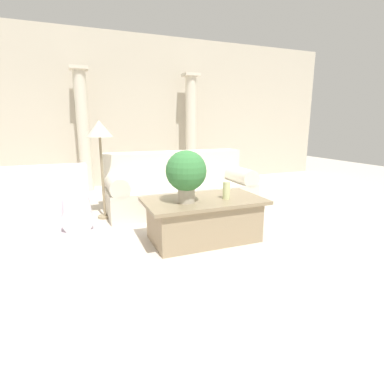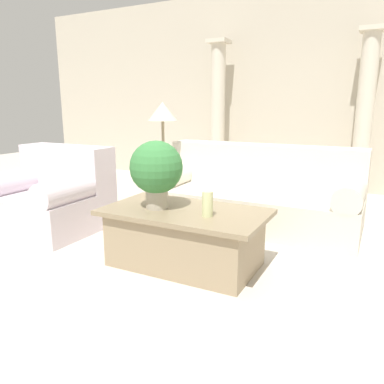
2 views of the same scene
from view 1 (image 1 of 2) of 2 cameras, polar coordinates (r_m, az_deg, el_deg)
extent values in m
plane|color=beige|center=(3.91, -1.98, -7.32)|extent=(16.00, 16.00, 0.00)
cube|color=beige|center=(6.91, -11.79, 14.75)|extent=(10.00, 0.06, 3.20)
cube|color=beige|center=(4.82, -2.20, -0.90)|extent=(2.31, 0.99, 0.40)
cube|color=beige|center=(5.03, -3.47, 4.92)|extent=(2.31, 0.35, 0.50)
cylinder|color=beige|center=(4.53, -14.41, 1.68)|extent=(0.28, 0.99, 0.28)
cylinder|color=beige|center=(5.18, 8.42, 3.34)|extent=(0.28, 0.99, 0.28)
cube|color=silver|center=(3.48, -27.99, -8.02)|extent=(1.16, 0.99, 0.40)
cube|color=silver|center=(3.67, -28.24, 0.34)|extent=(1.16, 0.35, 0.50)
cylinder|color=silver|center=(3.36, -21.12, -2.67)|extent=(0.28, 0.99, 0.28)
cube|color=#998466|center=(3.56, 2.22, -5.54)|extent=(1.22, 0.68, 0.46)
cube|color=#897759|center=(3.49, 2.25, -1.68)|extent=(1.38, 0.77, 0.04)
cylinder|color=#B2A893|center=(3.32, -1.11, -0.61)|extent=(0.19, 0.19, 0.16)
sphere|color=#387A3D|center=(3.27, -1.13, 4.04)|extent=(0.45, 0.45, 0.45)
cylinder|color=beige|center=(3.49, 6.58, 0.32)|extent=(0.09, 0.09, 0.20)
cylinder|color=gray|center=(4.61, -16.20, -4.49)|extent=(0.21, 0.21, 0.03)
cylinder|color=gray|center=(4.47, -16.67, 2.70)|extent=(0.04, 0.04, 1.14)
cone|color=beige|center=(4.41, -17.26, 11.46)|extent=(0.36, 0.36, 0.22)
cylinder|color=beige|center=(6.41, -19.95, 10.57)|extent=(0.24, 0.24, 2.34)
cube|color=beige|center=(6.49, -20.83, 21.21)|extent=(0.33, 0.33, 0.06)
cylinder|color=beige|center=(6.88, -0.21, 11.45)|extent=(0.24, 0.24, 2.34)
cube|color=beige|center=(6.95, -0.22, 21.40)|extent=(0.33, 0.33, 0.06)
camera|label=2|loc=(2.85, 60.79, 6.40)|focal=35.00mm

